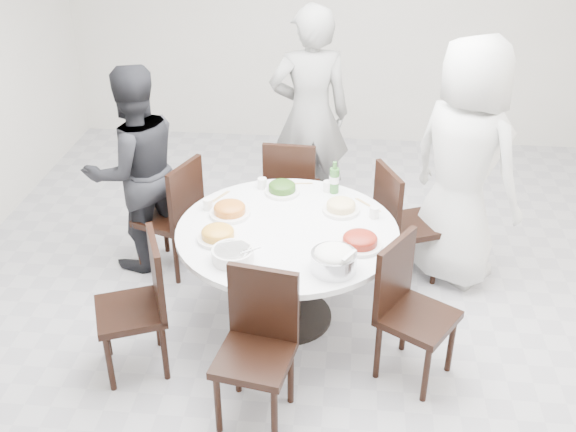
# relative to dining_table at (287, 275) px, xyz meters

# --- Properties ---
(floor) EXTENTS (6.00, 6.00, 0.01)m
(floor) POSITION_rel_dining_table_xyz_m (0.30, 0.32, -0.38)
(floor) COLOR #B4B4B9
(floor) RESTS_ON ground
(wall_back) EXTENTS (6.00, 0.01, 2.80)m
(wall_back) POSITION_rel_dining_table_xyz_m (0.30, 3.32, 1.02)
(wall_back) COLOR silver
(wall_back) RESTS_ON ground
(dining_table) EXTENTS (1.50, 1.50, 0.75)m
(dining_table) POSITION_rel_dining_table_xyz_m (0.00, 0.00, 0.00)
(dining_table) COLOR white
(dining_table) RESTS_ON floor
(chair_ne) EXTENTS (0.55, 0.55, 0.95)m
(chair_ne) POSITION_rel_dining_table_xyz_m (0.86, 0.62, 0.10)
(chair_ne) COLOR black
(chair_ne) RESTS_ON floor
(chair_n) EXTENTS (0.44, 0.44, 0.95)m
(chair_n) POSITION_rel_dining_table_xyz_m (-0.07, 1.12, 0.10)
(chair_n) COLOR black
(chair_n) RESTS_ON floor
(chair_nw) EXTENTS (0.54, 0.54, 0.95)m
(chair_nw) POSITION_rel_dining_table_xyz_m (-0.99, 0.57, 0.10)
(chair_nw) COLOR black
(chair_nw) RESTS_ON floor
(chair_sw) EXTENTS (0.55, 0.55, 0.95)m
(chair_sw) POSITION_rel_dining_table_xyz_m (-0.93, -0.61, 0.10)
(chair_sw) COLOR black
(chair_sw) RESTS_ON floor
(chair_s) EXTENTS (0.49, 0.49, 0.95)m
(chair_s) POSITION_rel_dining_table_xyz_m (-0.09, -0.96, 0.10)
(chair_s) COLOR black
(chair_s) RESTS_ON floor
(chair_se) EXTENTS (0.58, 0.58, 0.95)m
(chair_se) POSITION_rel_dining_table_xyz_m (0.87, -0.50, 0.10)
(chair_se) COLOR black
(chair_se) RESTS_ON floor
(diner_right) EXTENTS (1.09, 1.08, 1.90)m
(diner_right) POSITION_rel_dining_table_xyz_m (1.23, 0.70, 0.58)
(diner_right) COLOR silver
(diner_right) RESTS_ON floor
(diner_middle) EXTENTS (0.77, 0.59, 1.91)m
(diner_middle) POSITION_rel_dining_table_xyz_m (0.04, 1.54, 0.58)
(diner_middle) COLOR black
(diner_middle) RESTS_ON floor
(diner_left) EXTENTS (1.01, 0.98, 1.65)m
(diner_left) POSITION_rel_dining_table_xyz_m (-1.23, 0.63, 0.45)
(diner_left) COLOR black
(diner_left) RESTS_ON floor
(dish_greens) EXTENTS (0.26, 0.26, 0.07)m
(dish_greens) POSITION_rel_dining_table_xyz_m (-0.09, 0.50, 0.41)
(dish_greens) COLOR white
(dish_greens) RESTS_ON dining_table
(dish_pale) EXTENTS (0.26, 0.26, 0.07)m
(dish_pale) POSITION_rel_dining_table_xyz_m (0.35, 0.27, 0.41)
(dish_pale) COLOR white
(dish_pale) RESTS_ON dining_table
(dish_orange) EXTENTS (0.28, 0.28, 0.08)m
(dish_orange) POSITION_rel_dining_table_xyz_m (-0.42, 0.14, 0.41)
(dish_orange) COLOR white
(dish_orange) RESTS_ON dining_table
(dish_redbrown) EXTENTS (0.29, 0.29, 0.07)m
(dish_redbrown) POSITION_rel_dining_table_xyz_m (0.49, -0.18, 0.41)
(dish_redbrown) COLOR white
(dish_redbrown) RESTS_ON dining_table
(dish_tofu) EXTENTS (0.27, 0.27, 0.07)m
(dish_tofu) POSITION_rel_dining_table_xyz_m (-0.44, -0.18, 0.41)
(dish_tofu) COLOR white
(dish_tofu) RESTS_ON dining_table
(rice_bowl) EXTENTS (0.28, 0.28, 0.12)m
(rice_bowl) POSITION_rel_dining_table_xyz_m (0.33, -0.46, 0.44)
(rice_bowl) COLOR silver
(rice_bowl) RESTS_ON dining_table
(soup_bowl) EXTENTS (0.26, 0.26, 0.08)m
(soup_bowl) POSITION_rel_dining_table_xyz_m (-0.30, -0.41, 0.42)
(soup_bowl) COLOR white
(soup_bowl) RESTS_ON dining_table
(beverage_bottle) EXTENTS (0.07, 0.07, 0.25)m
(beverage_bottle) POSITION_rel_dining_table_xyz_m (0.29, 0.56, 0.50)
(beverage_bottle) COLOR #326D2B
(beverage_bottle) RESTS_ON dining_table
(tea_cups) EXTENTS (0.07, 0.07, 0.08)m
(tea_cups) POSITION_rel_dining_table_xyz_m (-0.03, 0.60, 0.42)
(tea_cups) COLOR white
(tea_cups) RESTS_ON dining_table
(chopsticks) EXTENTS (0.24, 0.04, 0.01)m
(chopsticks) POSITION_rel_dining_table_xyz_m (-0.02, 0.64, 0.38)
(chopsticks) COLOR tan
(chopsticks) RESTS_ON dining_table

